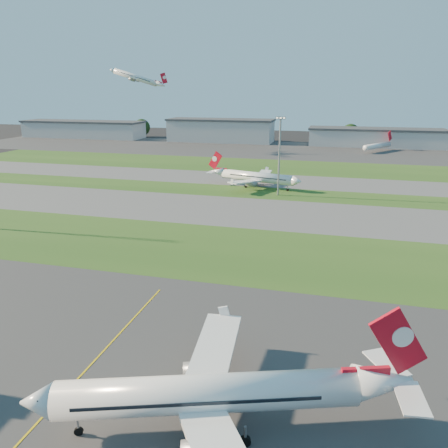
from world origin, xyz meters
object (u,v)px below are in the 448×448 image
(airliner_parked, at_px, (211,394))
(airliner_taxiing, at_px, (256,177))
(light_mast_centre, at_px, (279,151))
(mini_jet_near, at_px, (378,146))

(airliner_parked, relative_size, airliner_taxiing, 1.10)
(airliner_taxiing, relative_size, light_mast_centre, 1.30)
(airliner_parked, xyz_separation_m, light_mast_centre, (-8.21, 107.33, 10.62))
(mini_jet_near, bearing_deg, airliner_parked, -154.39)
(airliner_parked, relative_size, mini_jet_near, 1.49)
(mini_jet_near, height_order, light_mast_centre, light_mast_centre)
(airliner_parked, height_order, mini_jet_near, airliner_parked)
(airliner_parked, relative_size, light_mast_centre, 1.43)
(airliner_taxiing, distance_m, mini_jet_near, 122.28)
(mini_jet_near, relative_size, light_mast_centre, 0.96)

